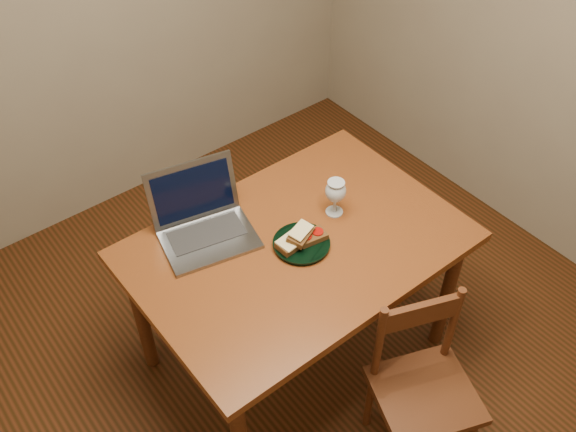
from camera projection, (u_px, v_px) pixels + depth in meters
floor at (294, 369)px, 3.00m from camera, size 3.20×3.20×0.02m
table at (297, 257)px, 2.61m from camera, size 1.30×0.90×0.74m
chair at (424, 383)px, 2.44m from camera, size 0.48×0.47×0.40m
plate at (301, 244)px, 2.53m from camera, size 0.23×0.23×0.02m
sandwich_cheese at (292, 242)px, 2.50m from camera, size 0.13×0.08×0.04m
sandwich_tomato at (312, 236)px, 2.53m from camera, size 0.12×0.09×0.04m
sandwich_top at (301, 234)px, 2.50m from camera, size 0.14×0.11×0.04m
milk_glass at (335, 197)px, 2.62m from camera, size 0.09×0.09×0.17m
laptop at (202, 217)px, 2.56m from camera, size 0.43×0.40×0.26m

